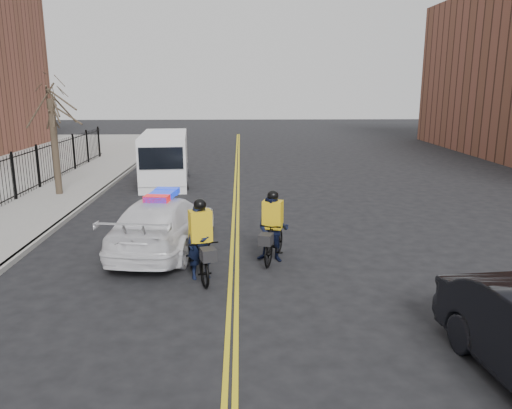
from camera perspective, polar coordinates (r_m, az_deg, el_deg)
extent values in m
plane|color=black|center=(12.13, -2.59, -9.25)|extent=(120.00, 120.00, 0.00)
cube|color=gold|center=(19.75, -2.53, -0.24)|extent=(0.10, 60.00, 0.01)
cube|color=gold|center=(19.75, -2.07, -0.24)|extent=(0.10, 60.00, 0.01)
cube|color=gray|center=(21.18, -23.04, -0.19)|extent=(3.00, 60.00, 0.15)
cube|color=gray|center=(20.68, -19.17, -0.16)|extent=(0.20, 60.00, 0.15)
cylinder|color=#3A2E22|center=(22.72, -21.98, 6.10)|extent=(0.28, 0.28, 4.00)
imported|color=white|center=(14.72, -10.53, -2.15)|extent=(2.89, 5.59, 1.55)
cube|color=#0C26CC|center=(14.52, -10.68, 1.10)|extent=(0.84, 1.50, 0.16)
cube|color=white|center=(24.82, -10.38, 5.20)|extent=(2.63, 5.85, 2.42)
cube|color=white|center=(22.42, -10.67, 3.78)|extent=(2.12, 1.03, 1.26)
cube|color=black|center=(21.91, -10.81, 5.22)|extent=(1.89, 0.28, 0.95)
cylinder|color=black|center=(23.38, -12.94, 2.49)|extent=(0.33, 0.76, 0.74)
cylinder|color=black|center=(23.26, -8.04, 2.65)|extent=(0.33, 0.76, 0.74)
cylinder|color=black|center=(26.68, -12.26, 3.85)|extent=(0.33, 0.76, 0.74)
cylinder|color=black|center=(26.57, -7.96, 3.99)|extent=(0.33, 0.76, 0.74)
imported|color=black|center=(12.48, -6.28, -5.98)|extent=(1.32, 2.18, 1.08)
imported|color=black|center=(12.36, -6.33, -4.28)|extent=(0.78, 0.63, 1.86)
cube|color=yellow|center=(12.24, -6.38, -2.46)|extent=(0.62, 0.51, 0.78)
sphere|color=black|center=(12.11, -6.44, -0.04)|extent=(0.31, 0.31, 0.31)
cube|color=black|center=(11.72, -5.48, -5.71)|extent=(0.44, 0.47, 0.29)
imported|color=black|center=(13.58, 1.89, -4.09)|extent=(1.12, 2.02, 1.17)
imported|color=black|center=(13.49, 1.90, -2.79)|extent=(1.05, 0.92, 1.81)
cube|color=yellow|center=(13.38, 1.92, -1.16)|extent=(0.60, 0.49, 0.76)
sphere|color=black|center=(13.26, 1.94, 1.00)|extent=(0.30, 0.30, 0.30)
cube|color=black|center=(12.86, 1.14, -4.00)|extent=(0.43, 0.46, 0.28)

